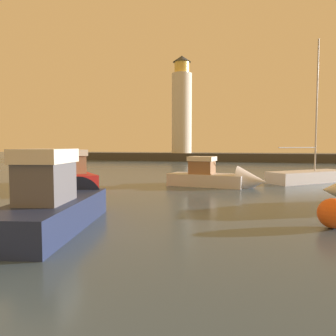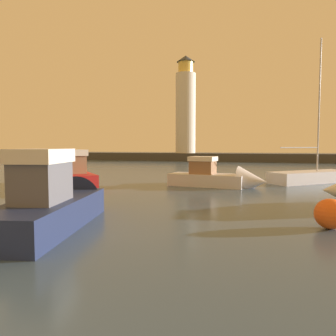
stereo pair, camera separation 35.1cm
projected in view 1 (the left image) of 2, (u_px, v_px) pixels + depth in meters
name	position (u px, v px, depth m)	size (l,w,h in m)	color
ground_plane	(191.00, 175.00, 32.90)	(220.00, 220.00, 0.00)	#384C60
breakwater	(220.00, 157.00, 61.85)	(84.48, 4.63, 1.50)	#423F3D
lighthouse	(182.00, 107.00, 63.06)	(3.86, 3.86, 18.73)	silver
motorboat_0	(64.00, 176.00, 22.99)	(7.54, 8.01, 3.25)	#B21E1E
motorboat_2	(64.00, 202.00, 12.38)	(3.57, 8.12, 3.29)	#1E284C
motorboat_3	(222.00, 178.00, 23.23)	(7.14, 3.10, 2.70)	silver
sailboat_moored	(308.00, 176.00, 26.00)	(6.88, 6.43, 11.36)	silver
mooring_buoy	(333.00, 213.00, 11.52)	(1.07, 1.07, 1.07)	#EA5919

